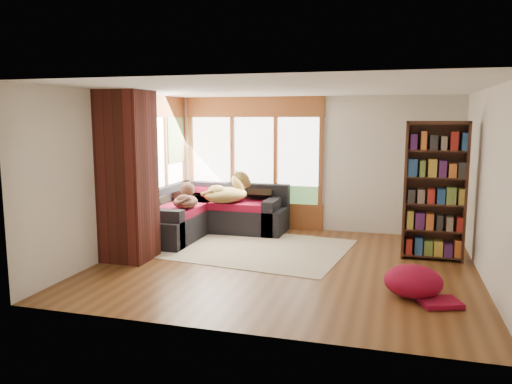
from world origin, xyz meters
The scene contains 17 objects.
floor centered at (0.00, 0.00, 0.00)m, with size 5.50×5.50×0.00m, color #593418.
ceiling centered at (0.00, 0.00, 2.60)m, with size 5.50×5.50×0.00m, color white.
wall_back centered at (0.00, 2.50, 1.30)m, with size 5.50×0.04×2.60m, color silver.
wall_front centered at (0.00, -2.50, 1.30)m, with size 5.50×0.04×2.60m, color silver.
wall_left centered at (-2.75, 0.00, 1.30)m, with size 0.04×5.00×2.60m, color silver.
wall_right centered at (2.75, 0.00, 1.30)m, with size 0.04×5.00×2.60m, color silver.
windows_back centered at (-1.20, 2.47, 1.35)m, with size 2.82×0.10×1.90m.
windows_left centered at (-2.72, 1.20, 1.35)m, with size 0.10×2.62×1.90m.
roller_blind centered at (-2.69, 2.03, 1.75)m, with size 0.03×0.72×0.90m, color #6C834D.
brick_chimney centered at (-2.40, -0.35, 1.30)m, with size 0.70×0.70×2.60m, color #471914.
sectional_sofa centered at (-1.95, 1.70, 0.30)m, with size 2.20×2.20×0.80m.
area_rug centered at (-0.76, 0.78, 0.01)m, with size 3.12×2.38×0.01m, color silver.
bookshelf centered at (2.14, 0.92, 1.07)m, with size 0.92×0.31×2.14m.
pouf centered at (1.82, -0.89, 0.20)m, with size 0.71×0.71×0.38m, color maroon.
dog_tan centered at (-1.46, 1.72, 0.79)m, with size 1.00×1.02×0.50m.
dog_brindle centered at (-2.03, 0.99, 0.73)m, with size 0.58×0.77×0.38m.
throw_pillows centered at (-1.92, 1.85, 0.77)m, with size 1.98×1.68×0.45m.
Camera 1 is at (1.56, -7.11, 2.19)m, focal length 35.00 mm.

